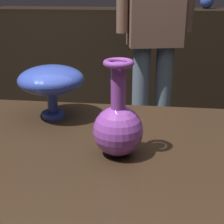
{
  "coord_description": "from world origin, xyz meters",
  "views": [
    {
      "loc": [
        0.11,
        -0.73,
        1.18
      ],
      "look_at": [
        0.02,
        -0.01,
        0.9
      ],
      "focal_mm": 53.7,
      "sensor_mm": 36.0,
      "label": 1
    }
  ],
  "objects_px": {
    "shelf_vase_right": "(207,0)",
    "visitor_center_back": "(155,19)",
    "vase_tall_behind": "(51,81)",
    "vase_centerpiece": "(118,126)"
  },
  "relations": [
    {
      "from": "shelf_vase_right",
      "to": "visitor_center_back",
      "type": "xyz_separation_m",
      "value": [
        -0.42,
        -0.91,
        -0.07
      ]
    },
    {
      "from": "vase_tall_behind",
      "to": "visitor_center_back",
      "type": "xyz_separation_m",
      "value": [
        0.29,
        1.17,
        0.07
      ]
    },
    {
      "from": "vase_centerpiece",
      "to": "visitor_center_back",
      "type": "height_order",
      "value": "visitor_center_back"
    },
    {
      "from": "vase_centerpiece",
      "to": "shelf_vase_right",
      "type": "relative_size",
      "value": 1.08
    },
    {
      "from": "vase_tall_behind",
      "to": "visitor_center_back",
      "type": "distance_m",
      "value": 1.21
    },
    {
      "from": "shelf_vase_right",
      "to": "visitor_center_back",
      "type": "bearing_deg",
      "value": -114.57
    },
    {
      "from": "vase_tall_behind",
      "to": "vase_centerpiece",
      "type": "bearing_deg",
      "value": -43.84
    },
    {
      "from": "vase_centerpiece",
      "to": "shelf_vase_right",
      "type": "xyz_separation_m",
      "value": [
        0.49,
        2.29,
        0.19
      ]
    },
    {
      "from": "vase_tall_behind",
      "to": "visitor_center_back",
      "type": "height_order",
      "value": "visitor_center_back"
    },
    {
      "from": "shelf_vase_right",
      "to": "visitor_center_back",
      "type": "distance_m",
      "value": 1.0
    }
  ]
}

